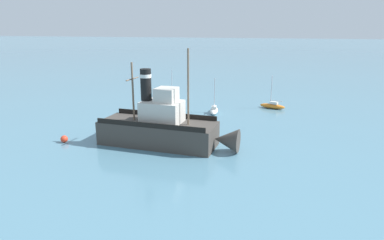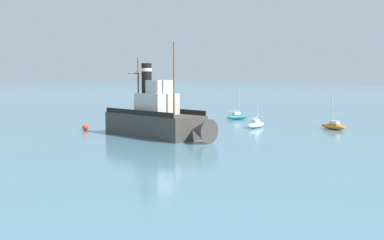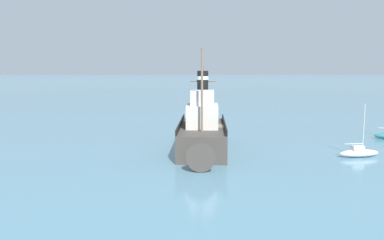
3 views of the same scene
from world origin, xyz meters
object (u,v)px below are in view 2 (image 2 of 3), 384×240
at_px(old_tugboat, 157,119).
at_px(sailboat_orange, 333,126).
at_px(sailboat_white, 256,124).
at_px(mooring_buoy, 85,127).
at_px(sailboat_teal, 237,117).

bearing_deg(old_tugboat, sailboat_orange, 150.27).
distance_m(sailboat_white, mooring_buoy, 20.82).
bearing_deg(old_tugboat, mooring_buoy, -80.44).
xyz_separation_m(sailboat_teal, mooring_buoy, (23.74, -4.67, -0.05)).
height_order(sailboat_orange, sailboat_teal, same).
bearing_deg(mooring_buoy, sailboat_white, 140.26).
bearing_deg(sailboat_white, old_tugboat, -11.24).
height_order(sailboat_white, sailboat_orange, same).
xyz_separation_m(sailboat_white, mooring_buoy, (16.01, -13.31, -0.05)).
xyz_separation_m(old_tugboat, sailboat_orange, (-18.96, 10.83, -1.40)).
relative_size(sailboat_white, sailboat_teal, 1.00).
distance_m(sailboat_orange, sailboat_teal, 16.91).
bearing_deg(mooring_buoy, sailboat_teal, 168.88).
bearing_deg(sailboat_orange, sailboat_teal, -100.27).
relative_size(old_tugboat, sailboat_orange, 2.98).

